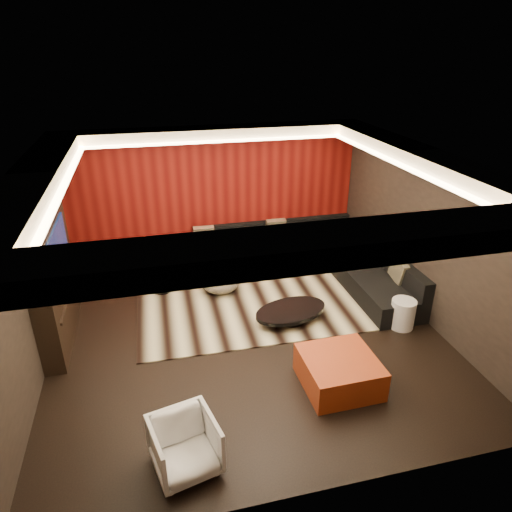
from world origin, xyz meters
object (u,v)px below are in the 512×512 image
object	(u,v)px
orange_ottoman	(339,372)
armchair	(185,446)
sectional_sofa	(309,258)
drum_stool	(161,281)
coffee_table	(291,315)
white_side_table	(403,314)

from	to	relation	value
orange_ottoman	armchair	size ratio (longest dim) A/B	1.40
armchair	sectional_sofa	size ratio (longest dim) A/B	0.19
drum_stool	sectional_sofa	world-z (taller)	sectional_sofa
coffee_table	armchair	bearing A→B (deg)	-128.72
coffee_table	white_side_table	xyz separation A→B (m)	(1.72, -0.59, 0.12)
drum_stool	white_side_table	size ratio (longest dim) A/B	0.84
armchair	orange_ottoman	bearing A→B (deg)	8.26
coffee_table	drum_stool	distance (m)	2.55
white_side_table	drum_stool	bearing A→B (deg)	150.52
white_side_table	sectional_sofa	distance (m)	2.45
white_side_table	armchair	xyz separation A→B (m)	(-3.72, -1.90, 0.07)
white_side_table	sectional_sofa	xyz separation A→B (m)	(-0.77, 2.32, 0.02)
orange_ottoman	sectional_sofa	world-z (taller)	sectional_sofa
white_side_table	orange_ottoman	size ratio (longest dim) A/B	0.51
coffee_table	white_side_table	bearing A→B (deg)	-18.98
white_side_table	sectional_sofa	world-z (taller)	sectional_sofa
coffee_table	sectional_sofa	distance (m)	1.98
sectional_sofa	white_side_table	bearing A→B (deg)	-71.76
armchair	sectional_sofa	bearing A→B (deg)	41.81
coffee_table	white_side_table	distance (m)	1.82
armchair	sectional_sofa	xyz separation A→B (m)	(2.95, 4.23, -0.05)
drum_stool	orange_ottoman	xyz separation A→B (m)	(2.20, -3.18, -0.01)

